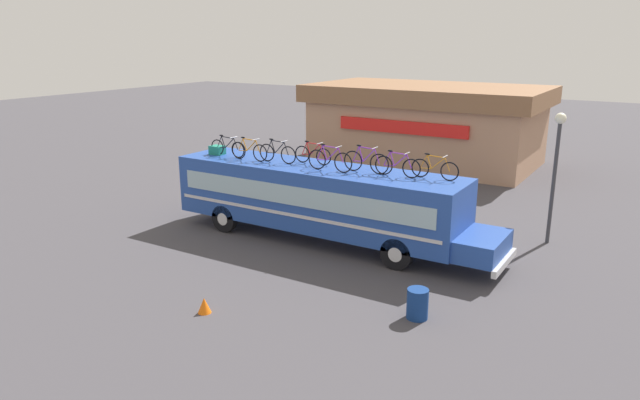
{
  "coord_description": "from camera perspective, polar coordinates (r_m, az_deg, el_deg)",
  "views": [
    {
      "loc": [
        11.27,
        -17.97,
        7.49
      ],
      "look_at": [
        0.19,
        0.0,
        1.58
      ],
      "focal_mm": 32.8,
      "sensor_mm": 36.0,
      "label": 1
    }
  ],
  "objects": [
    {
      "name": "street_lamp",
      "position": [
        22.88,
        22.07,
        3.9
      ],
      "size": [
        0.4,
        0.4,
        4.89
      ],
      "color": "#38383D",
      "rests_on": "ground"
    },
    {
      "name": "luggage_bag_1",
      "position": [
        24.35,
        -9.99,
        4.83
      ],
      "size": [
        0.55,
        0.46,
        0.36
      ],
      "primitive_type": "cube",
      "color": "#1E7F66",
      "rests_on": "bus"
    },
    {
      "name": "rooftop_bicycle_4",
      "position": [
        22.12,
        -0.72,
        4.47
      ],
      "size": [
        1.6,
        0.44,
        0.87
      ],
      "color": "black",
      "rests_on": "bus"
    },
    {
      "name": "trash_bin",
      "position": [
        16.49,
        9.49,
        -9.95
      ],
      "size": [
        0.59,
        0.59,
        0.86
      ],
      "primitive_type": "cylinder",
      "color": "navy",
      "rests_on": "ground"
    },
    {
      "name": "rooftop_bicycle_5",
      "position": [
        20.91,
        0.97,
        3.92
      ],
      "size": [
        1.82,
        0.44,
        0.97
      ],
      "color": "black",
      "rests_on": "bus"
    },
    {
      "name": "traffic_cone",
      "position": [
        16.96,
        -11.22,
        -10.05
      ],
      "size": [
        0.38,
        0.38,
        0.45
      ],
      "primitive_type": "cone",
      "color": "orange",
      "rests_on": "ground"
    },
    {
      "name": "rooftop_bicycle_2",
      "position": [
        22.96,
        -6.93,
        4.8
      ],
      "size": [
        1.73,
        0.44,
        0.9
      ],
      "color": "black",
      "rests_on": "bus"
    },
    {
      "name": "rooftop_bicycle_1",
      "position": [
        23.82,
        -9.02,
        5.07
      ],
      "size": [
        1.71,
        0.44,
        0.86
      ],
      "color": "black",
      "rests_on": "bus"
    },
    {
      "name": "rooftop_bicycle_3",
      "position": [
        22.39,
        -4.18,
        4.61
      ],
      "size": [
        1.69,
        0.44,
        0.91
      ],
      "color": "black",
      "rests_on": "bus"
    },
    {
      "name": "roadside_building",
      "position": [
        36.46,
        10.35,
        7.38
      ],
      "size": [
        13.81,
        7.9,
        4.69
      ],
      "color": "tan",
      "rests_on": "ground"
    },
    {
      "name": "ground_plane",
      "position": [
        22.49,
        -0.41,
        -3.81
      ],
      "size": [
        120.0,
        120.0,
        0.0
      ],
      "primitive_type": "plane",
      "color": "#423F44"
    },
    {
      "name": "rooftop_bicycle_6",
      "position": [
        20.73,
        4.5,
        3.78
      ],
      "size": [
        1.78,
        0.44,
        0.98
      ],
      "color": "black",
      "rests_on": "bus"
    },
    {
      "name": "rooftop_bicycle_8",
      "position": [
        20.1,
        11.12,
        3.03
      ],
      "size": [
        1.7,
        0.44,
        0.86
      ],
      "color": "black",
      "rests_on": "bus"
    },
    {
      "name": "bus",
      "position": [
        21.88,
        0.07,
        0.21
      ],
      "size": [
        12.94,
        2.66,
        2.84
      ],
      "color": "#23479E",
      "rests_on": "ground"
    },
    {
      "name": "rooftop_bicycle_7",
      "position": [
        20.27,
        7.56,
        3.33
      ],
      "size": [
        1.71,
        0.44,
        0.9
      ],
      "color": "black",
      "rests_on": "bus"
    }
  ]
}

